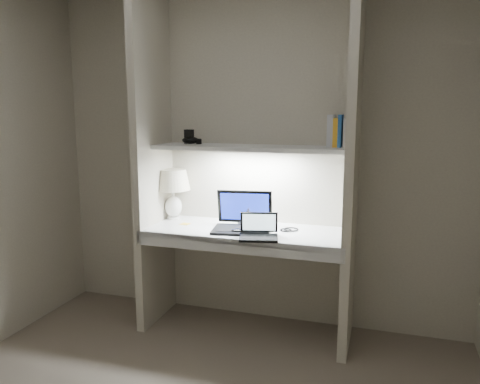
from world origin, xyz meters
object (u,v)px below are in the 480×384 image
at_px(table_lamp, 173,186).
at_px(laptop_main, 243,221).
at_px(laptop_netbook, 259,232).
at_px(speaker, 246,215).
at_px(book_row, 343,132).

relative_size(table_lamp, laptop_main, 0.87).
xyz_separation_m(table_lamp, laptop_netbook, (0.79, -0.34, -0.23)).
relative_size(table_lamp, speaker, 2.73).
height_order(table_lamp, laptop_netbook, table_lamp).
distance_m(laptop_main, speaker, 0.15).
relative_size(table_lamp, book_row, 1.77).
bearing_deg(laptop_netbook, laptop_main, 118.21).
bearing_deg(laptop_netbook, table_lamp, 143.39).
bearing_deg(laptop_netbook, speaker, 105.69).
bearing_deg(speaker, laptop_main, -64.46).
height_order(laptop_netbook, speaker, laptop_netbook).
relative_size(laptop_main, laptop_netbook, 1.52).
bearing_deg(speaker, laptop_netbook, -43.31).
xyz_separation_m(laptop_main, book_row, (0.67, 0.17, 0.64)).
xyz_separation_m(laptop_netbook, speaker, (-0.19, 0.34, 0.03)).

